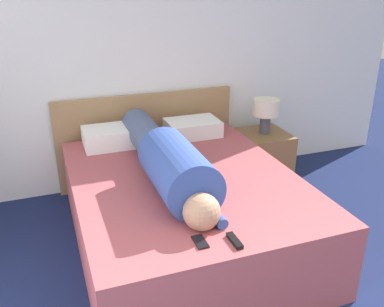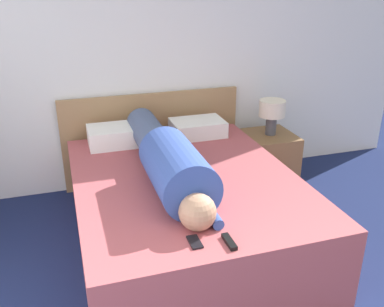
% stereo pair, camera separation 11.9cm
% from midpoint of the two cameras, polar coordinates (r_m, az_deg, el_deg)
% --- Properties ---
extents(wall_back, '(5.24, 0.06, 2.60)m').
position_cam_midpoint_polar(wall_back, '(4.10, -5.45, 13.61)').
color(wall_back, white).
rests_on(wall_back, ground_plane).
extents(bed, '(1.61, 2.05, 0.56)m').
position_cam_midpoint_polar(bed, '(3.31, -1.96, -7.53)').
color(bed, '#A84C51').
rests_on(bed, ground_plane).
extents(headboard, '(1.73, 0.04, 0.91)m').
position_cam_midpoint_polar(headboard, '(4.22, -6.83, 1.91)').
color(headboard, '#A37A51').
rests_on(headboard, ground_plane).
extents(nightstand, '(0.46, 0.49, 0.51)m').
position_cam_midpoint_polar(nightstand, '(4.34, 8.63, -0.43)').
color(nightstand, brown).
rests_on(nightstand, ground_plane).
extents(table_lamp, '(0.25, 0.25, 0.34)m').
position_cam_midpoint_polar(table_lamp, '(4.18, 9.02, 5.73)').
color(table_lamp, '#4C4C51').
rests_on(table_lamp, nightstand).
extents(person_lying, '(0.38, 1.77, 0.38)m').
position_cam_midpoint_polar(person_lying, '(3.06, -4.40, -0.89)').
color(person_lying, tan).
rests_on(person_lying, bed).
extents(pillow_near_headboard, '(0.51, 0.34, 0.16)m').
position_cam_midpoint_polar(pillow_near_headboard, '(3.80, -11.37, 2.22)').
color(pillow_near_headboard, white).
rests_on(pillow_near_headboard, bed).
extents(pillow_second, '(0.48, 0.34, 0.14)m').
position_cam_midpoint_polar(pillow_second, '(3.97, -0.77, 3.45)').
color(pillow_second, white).
rests_on(pillow_second, bed).
extents(tv_remote, '(0.04, 0.15, 0.02)m').
position_cam_midpoint_polar(tv_remote, '(2.45, 4.29, -11.53)').
color(tv_remote, black).
rests_on(tv_remote, bed).
extents(cell_phone, '(0.06, 0.13, 0.01)m').
position_cam_midpoint_polar(cell_phone, '(2.44, -0.34, -11.71)').
color(cell_phone, black).
rests_on(cell_phone, bed).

